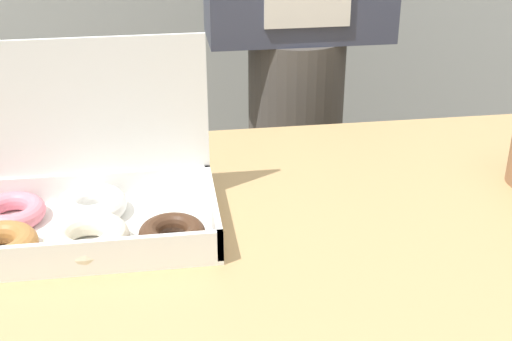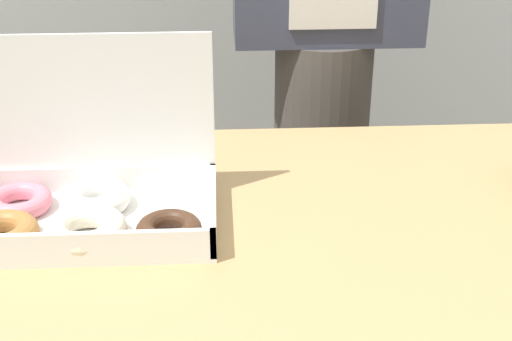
% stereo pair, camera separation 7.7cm
% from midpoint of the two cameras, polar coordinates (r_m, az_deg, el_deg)
% --- Properties ---
extents(donut_box, '(0.34, 0.23, 0.24)m').
position_cam_midpoint_polar(donut_box, '(0.98, -16.19, -2.90)').
color(donut_box, white).
rests_on(donut_box, table).
extents(person_customer, '(0.39, 0.22, 1.64)m').
position_cam_midpoint_polar(person_customer, '(1.55, 1.94, 12.29)').
color(person_customer, '#4C4742').
rests_on(person_customer, ground_plane).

